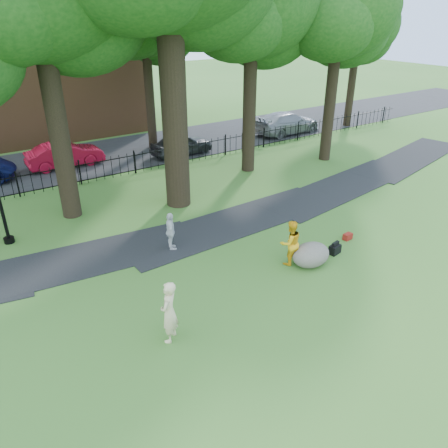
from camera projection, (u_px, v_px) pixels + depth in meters
ground at (275, 271)px, 15.19m from camera, size 120.00×120.00×0.00m
footpath at (234, 223)px, 18.59m from camera, size 36.07×3.85×0.03m
street at (110, 155)px, 27.10m from camera, size 80.00×7.00×0.02m
iron_fence at (135, 163)px, 23.85m from camera, size 44.00×0.04×1.20m
tree_row at (165, 9)px, 18.07m from camera, size 26.82×7.96×12.42m
woman at (169, 312)px, 11.67m from camera, size 0.79×0.78×1.84m
man at (290, 243)px, 15.27m from camera, size 0.91×0.76×1.67m
pedestrian at (171, 232)px, 16.21m from camera, size 0.64×0.95×1.50m
boulder at (311, 253)px, 15.43m from camera, size 1.74×1.53×0.85m
backpack at (335, 249)px, 16.19m from camera, size 0.50×0.36×0.34m
red_bag at (348, 237)px, 17.19m from camera, size 0.39×0.26×0.25m
red_sedan at (65, 155)px, 24.86m from camera, size 4.24×1.50×1.39m
grey_car at (181, 144)px, 26.86m from camera, size 4.00×1.85×1.33m
silver_car at (287, 123)px, 31.44m from camera, size 5.37×2.37×1.53m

